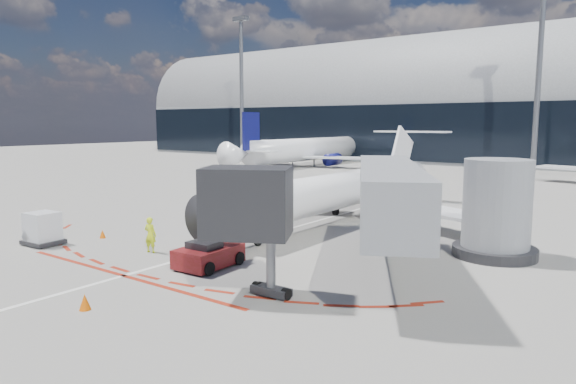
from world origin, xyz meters
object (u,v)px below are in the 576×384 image
Objects in this scene: pushback_tug at (209,255)px; ramp_worker at (150,235)px; regional_jet at (344,189)px; uld_container at (43,229)px.

ramp_worker is at bearing 174.91° from pushback_tug.
regional_jet reaches higher than uld_container.
pushback_tug is (0.75, -13.65, -1.56)m from regional_jet.
pushback_tug is 2.66× the size of ramp_worker.
regional_jet is at bearing -118.61° from ramp_worker.
ramp_worker is at bearing 18.36° from uld_container.
regional_jet is at bearing 55.86° from uld_container.
ramp_worker is at bearing -104.68° from regional_jet.
regional_jet is at bearing 90.52° from pushback_tug.
pushback_tug is 2.45× the size of uld_container.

